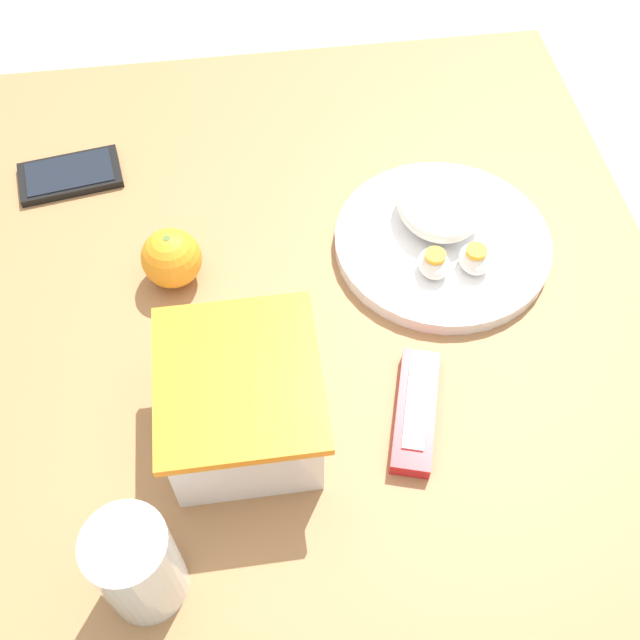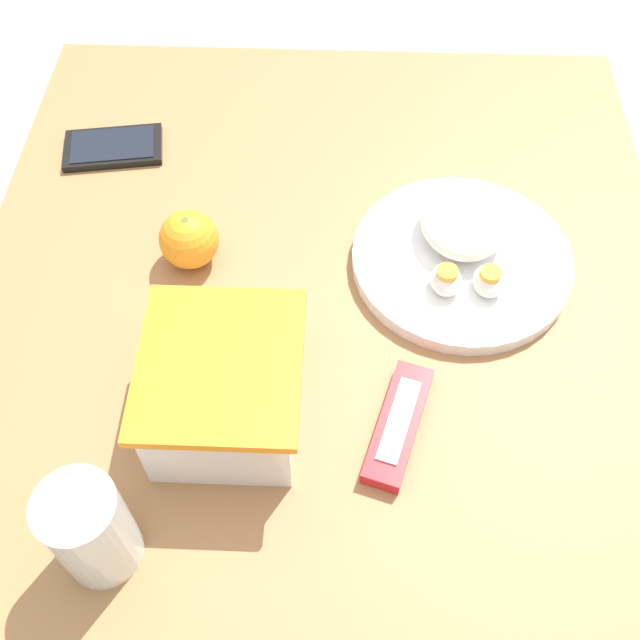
{
  "view_description": "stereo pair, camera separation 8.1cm",
  "coord_description": "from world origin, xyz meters",
  "px_view_note": "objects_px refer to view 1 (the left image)",
  "views": [
    {
      "loc": [
        -0.49,
        0.06,
        1.44
      ],
      "look_at": [
        -0.02,
        0.0,
        0.78
      ],
      "focal_mm": 42.0,
      "sensor_mm": 36.0,
      "label": 1
    },
    {
      "loc": [
        -0.49,
        -0.02,
        1.44
      ],
      "look_at": [
        -0.02,
        0.0,
        0.78
      ],
      "focal_mm": 42.0,
      "sensor_mm": 36.0,
      "label": 2
    }
  ],
  "objects_px": {
    "cell_phone": "(70,175)",
    "drinking_glass": "(137,565)",
    "orange_fruit": "(172,258)",
    "food_container": "(243,405)",
    "candy_bar": "(416,411)",
    "rice_plate": "(442,232)"
  },
  "relations": [
    {
      "from": "candy_bar",
      "to": "food_container",
      "type": "bearing_deg",
      "value": 86.3
    },
    {
      "from": "candy_bar",
      "to": "cell_phone",
      "type": "height_order",
      "value": "candy_bar"
    },
    {
      "from": "orange_fruit",
      "to": "candy_bar",
      "type": "bearing_deg",
      "value": -132.07
    },
    {
      "from": "rice_plate",
      "to": "cell_phone",
      "type": "height_order",
      "value": "rice_plate"
    },
    {
      "from": "food_container",
      "to": "cell_phone",
      "type": "distance_m",
      "value": 0.44
    },
    {
      "from": "orange_fruit",
      "to": "cell_phone",
      "type": "xyz_separation_m",
      "value": [
        0.19,
        0.13,
        -0.03
      ]
    },
    {
      "from": "rice_plate",
      "to": "cell_phone",
      "type": "distance_m",
      "value": 0.49
    },
    {
      "from": "cell_phone",
      "to": "drinking_glass",
      "type": "height_order",
      "value": "drinking_glass"
    },
    {
      "from": "candy_bar",
      "to": "cell_phone",
      "type": "bearing_deg",
      "value": 42.84
    },
    {
      "from": "orange_fruit",
      "to": "drinking_glass",
      "type": "distance_m",
      "value": 0.36
    },
    {
      "from": "orange_fruit",
      "to": "food_container",
      "type": "bearing_deg",
      "value": -162.13
    },
    {
      "from": "rice_plate",
      "to": "cell_phone",
      "type": "xyz_separation_m",
      "value": [
        0.17,
        0.45,
        -0.01
      ]
    },
    {
      "from": "orange_fruit",
      "to": "drinking_glass",
      "type": "height_order",
      "value": "drinking_glass"
    },
    {
      "from": "rice_plate",
      "to": "candy_bar",
      "type": "distance_m",
      "value": 0.24
    },
    {
      "from": "drinking_glass",
      "to": "rice_plate",
      "type": "bearing_deg",
      "value": -44.05
    },
    {
      "from": "rice_plate",
      "to": "cell_phone",
      "type": "relative_size",
      "value": 1.86
    },
    {
      "from": "candy_bar",
      "to": "cell_phone",
      "type": "distance_m",
      "value": 0.55
    },
    {
      "from": "candy_bar",
      "to": "drinking_glass",
      "type": "distance_m",
      "value": 0.31
    },
    {
      "from": "candy_bar",
      "to": "drinking_glass",
      "type": "height_order",
      "value": "drinking_glass"
    },
    {
      "from": "rice_plate",
      "to": "drinking_glass",
      "type": "xyz_separation_m",
      "value": [
        -0.37,
        0.35,
        0.04
      ]
    },
    {
      "from": "candy_bar",
      "to": "drinking_glass",
      "type": "xyz_separation_m",
      "value": [
        -0.14,
        0.27,
        0.05
      ]
    },
    {
      "from": "food_container",
      "to": "drinking_glass",
      "type": "relative_size",
      "value": 1.49
    }
  ]
}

